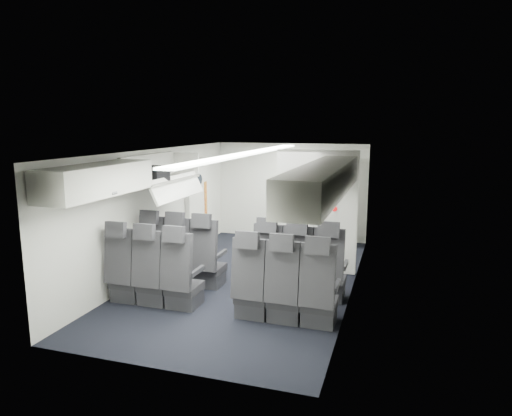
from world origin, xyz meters
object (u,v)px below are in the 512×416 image
Objects in this scene: seat_row_mid at (216,285)px; carry_on_bag at (155,174)px; seat_row_front at (238,265)px; boarding_door at (197,203)px; galley_unit at (331,201)px; flight_attendant at (288,212)px.

seat_row_mid is 8.14× the size of carry_on_bag.
boarding_door is at bearing 128.16° from seat_row_front.
seat_row_front is 1.75× the size of galley_unit.
boarding_door is 1.99m from flight_attendant.
seat_row_front is 1.79× the size of flight_attendant.
galley_unit is 1.02× the size of boarding_door.
seat_row_mid is at bearing 150.04° from flight_attendant.
flight_attendant is (0.34, 1.90, 0.52)m from seat_row_front.
boarding_door reaches higher than seat_row_front.
seat_row_front is at bearing 146.83° from flight_attendant.
seat_row_front is 2.71m from boarding_door.
galley_unit is (0.95, 3.25, 0.55)m from seat_row_front.
seat_row_front is 3.43m from galley_unit.
galley_unit is at bearing 24.28° from boarding_door.
seat_row_mid is 3.45m from boarding_door.
boarding_door is 4.55× the size of carry_on_bag.
galley_unit reaches higher than seat_row_front.
seat_row_mid is at bearing -61.23° from boarding_door.
galley_unit is 1.49m from flight_attendant.
flight_attendant is (1.98, -0.19, -0.03)m from boarding_door.
seat_row_mid is 1.79× the size of flight_attendant.
carry_on_bag reaches higher than seat_row_mid.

